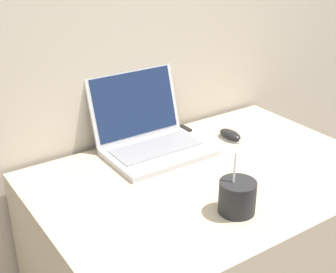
{
  "coord_description": "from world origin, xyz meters",
  "views": [
    {
      "loc": [
        -0.83,
        -0.62,
        1.45
      ],
      "look_at": [
        -0.06,
        0.51,
        0.82
      ],
      "focal_mm": 50.0,
      "sensor_mm": 36.0,
      "label": 1
    }
  ],
  "objects_px": {
    "laptop": "(149,133)",
    "usb_stick": "(185,128)",
    "drink_cup": "(237,196)",
    "computer_mouse": "(230,135)"
  },
  "relations": [
    {
      "from": "laptop",
      "to": "usb_stick",
      "type": "distance_m",
      "value": 0.22
    },
    {
      "from": "drink_cup",
      "to": "usb_stick",
      "type": "xyz_separation_m",
      "value": [
        0.21,
        0.53,
        -0.04
      ]
    },
    {
      "from": "laptop",
      "to": "usb_stick",
      "type": "relative_size",
      "value": 5.7
    },
    {
      "from": "usb_stick",
      "to": "computer_mouse",
      "type": "bearing_deg",
      "value": -61.87
    },
    {
      "from": "laptop",
      "to": "drink_cup",
      "type": "bearing_deg",
      "value": -91.22
    },
    {
      "from": "laptop",
      "to": "drink_cup",
      "type": "relative_size",
      "value": 1.99
    },
    {
      "from": "laptop",
      "to": "drink_cup",
      "type": "height_order",
      "value": "laptop"
    },
    {
      "from": "drink_cup",
      "to": "computer_mouse",
      "type": "bearing_deg",
      "value": 51.03
    },
    {
      "from": "computer_mouse",
      "to": "usb_stick",
      "type": "height_order",
      "value": "computer_mouse"
    },
    {
      "from": "drink_cup",
      "to": "laptop",
      "type": "bearing_deg",
      "value": 88.78
    }
  ]
}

